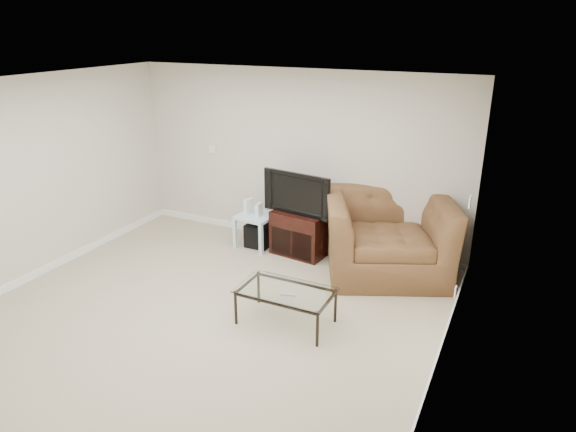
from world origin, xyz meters
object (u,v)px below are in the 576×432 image
at_px(tv_stand, 301,232).
at_px(coffee_table, 286,306).
at_px(television, 300,192).
at_px(subwoofer, 259,235).
at_px(side_table, 257,230).
at_px(recliner, 388,223).

xyz_separation_m(tv_stand, coffee_table, (0.59, -1.73, -0.11)).
bearing_deg(television, subwoofer, -171.70).
height_order(tv_stand, television, television).
xyz_separation_m(tv_stand, television, (-0.00, -0.03, 0.60)).
distance_m(tv_stand, coffee_table, 1.83).
bearing_deg(side_table, recliner, 0.00).
height_order(recliner, coffee_table, recliner).
distance_m(television, coffee_table, 1.94).
bearing_deg(subwoofer, television, 0.17).
xyz_separation_m(side_table, recliner, (1.92, 0.00, 0.44)).
bearing_deg(side_table, television, 1.60).
distance_m(side_table, coffee_table, 2.11).
bearing_deg(side_table, tv_stand, 4.16).
xyz_separation_m(subwoofer, recliner, (1.88, -0.02, 0.51)).
bearing_deg(tv_stand, subwoofer, -169.65).
relative_size(side_table, coffee_table, 0.49).
relative_size(television, recliner, 0.61).
distance_m(subwoofer, recliner, 1.95).
relative_size(side_table, subwoofer, 1.49).
relative_size(tv_stand, television, 0.79).
bearing_deg(coffee_table, subwoofer, 126.27).
relative_size(tv_stand, side_table, 1.48).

